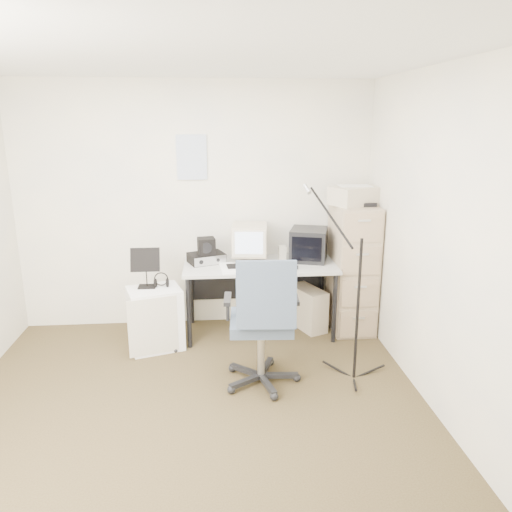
{
  "coord_description": "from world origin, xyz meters",
  "views": [
    {
      "loc": [
        0.19,
        -3.28,
        2.13
      ],
      "look_at": [
        0.55,
        0.95,
        0.95
      ],
      "focal_mm": 35.0,
      "sensor_mm": 36.0,
      "label": 1
    }
  ],
  "objects": [
    {
      "name": "desk",
      "position": [
        0.63,
        1.45,
        0.36
      ],
      "size": [
        1.5,
        0.7,
        0.73
      ],
      "primitive_type": "cube",
      "color": "#A4A39C",
      "rests_on": "floor"
    },
    {
      "name": "headphones",
      "position": [
        -0.32,
        1.24,
        0.64
      ],
      "size": [
        0.15,
        0.15,
        0.03
      ],
      "primitive_type": "torus",
      "rotation": [
        0.0,
        0.0,
        -0.02
      ],
      "color": "black",
      "rests_on": "side_cart"
    },
    {
      "name": "pc_tower",
      "position": [
        1.14,
        1.52,
        0.22
      ],
      "size": [
        0.37,
        0.51,
        0.43
      ],
      "primitive_type": "cube",
      "rotation": [
        0.0,
        0.0,
        0.4
      ],
      "color": "#BEB39D",
      "rests_on": "floor"
    },
    {
      "name": "music_stand",
      "position": [
        -0.45,
        1.23,
        0.79
      ],
      "size": [
        0.3,
        0.23,
        0.39
      ],
      "primitive_type": "cube",
      "rotation": [
        0.0,
        0.0,
        -0.39
      ],
      "color": "black",
      "rests_on": "side_cart"
    },
    {
      "name": "filing_cabinet",
      "position": [
        1.58,
        1.48,
        0.65
      ],
      "size": [
        0.4,
        0.6,
        1.3
      ],
      "primitive_type": "cube",
      "color": "tan",
      "rests_on": "floor"
    },
    {
      "name": "side_cart",
      "position": [
        -0.39,
        1.18,
        0.3
      ],
      "size": [
        0.57,
        0.5,
        0.59
      ],
      "primitive_type": "cube",
      "rotation": [
        0.0,
        0.0,
        0.3
      ],
      "color": "white",
      "rests_on": "floor"
    },
    {
      "name": "mouse",
      "position": [
        0.93,
        1.28,
        0.75
      ],
      "size": [
        0.1,
        0.13,
        0.03
      ],
      "primitive_type": "cube",
      "rotation": [
        0.0,
        0.0,
        0.34
      ],
      "color": "black",
      "rests_on": "desk"
    },
    {
      "name": "crt_tv",
      "position": [
        1.14,
        1.55,
        0.89
      ],
      "size": [
        0.45,
        0.46,
        0.32
      ],
      "primitive_type": "cube",
      "rotation": [
        0.0,
        0.0,
        -0.29
      ],
      "color": "black",
      "rests_on": "desk"
    },
    {
      "name": "keyboard",
      "position": [
        0.64,
        1.31,
        0.74
      ],
      "size": [
        0.48,
        0.28,
        0.03
      ],
      "primitive_type": "cube",
      "rotation": [
        0.0,
        0.0,
        0.29
      ],
      "color": "#BEB39D",
      "rests_on": "desk"
    },
    {
      "name": "mic_stand",
      "position": [
        1.34,
        0.45,
        0.79
      ],
      "size": [
        0.03,
        0.03,
        1.59
      ],
      "primitive_type": "cylinder",
      "rotation": [
        0.0,
        0.0,
        1.9
      ],
      "color": "black",
      "rests_on": "floor"
    },
    {
      "name": "papers",
      "position": [
        0.36,
        1.3,
        0.74
      ],
      "size": [
        0.26,
        0.34,
        0.02
      ],
      "primitive_type": "cube",
      "rotation": [
        0.0,
        0.0,
        0.09
      ],
      "color": "white",
      "rests_on": "desk"
    },
    {
      "name": "office_chair",
      "position": [
        0.55,
        0.43,
        0.56
      ],
      "size": [
        0.68,
        0.68,
        1.12
      ],
      "primitive_type": "cube",
      "rotation": [
        0.0,
        0.0,
        -0.06
      ],
      "color": "#3B3F4C",
      "rests_on": "floor"
    },
    {
      "name": "wall_right",
      "position": [
        1.8,
        0.0,
        1.25
      ],
      "size": [
        0.02,
        3.6,
        2.5
      ],
      "primitive_type": "cube",
      "color": "#FDEEC7",
      "rests_on": "ground"
    },
    {
      "name": "radio_receiver",
      "position": [
        0.1,
        1.54,
        0.78
      ],
      "size": [
        0.4,
        0.35,
        0.1
      ],
      "primitive_type": "cube",
      "rotation": [
        0.0,
        0.0,
        0.36
      ],
      "color": "black",
      "rests_on": "desk"
    },
    {
      "name": "printer",
      "position": [
        1.58,
        1.5,
        1.39
      ],
      "size": [
        0.55,
        0.48,
        0.18
      ],
      "primitive_type": "cube",
      "rotation": [
        0.0,
        0.0,
        0.43
      ],
      "color": "#BEB39D",
      "rests_on": "filing_cabinet"
    },
    {
      "name": "desk_speaker",
      "position": [
        0.88,
        1.6,
        0.8
      ],
      "size": [
        0.07,
        0.07,
        0.14
      ],
      "primitive_type": "cube",
      "rotation": [
        0.0,
        0.0,
        0.02
      ],
      "color": "beige",
      "rests_on": "desk"
    },
    {
      "name": "wall_front",
      "position": [
        0.0,
        -1.8,
        1.25
      ],
      "size": [
        3.6,
        0.02,
        2.5
      ],
      "primitive_type": "cube",
      "color": "#FDEEC7",
      "rests_on": "ground"
    },
    {
      "name": "ceiling",
      "position": [
        0.0,
        0.0,
        2.5
      ],
      "size": [
        3.6,
        3.6,
        0.01
      ],
      "primitive_type": "cube",
      "color": "white",
      "rests_on": "ground"
    },
    {
      "name": "wall_back",
      "position": [
        0.0,
        1.8,
        1.25
      ],
      "size": [
        3.6,
        0.02,
        2.5
      ],
      "primitive_type": "cube",
      "color": "#FDEEC7",
      "rests_on": "ground"
    },
    {
      "name": "crt_monitor",
      "position": [
        0.54,
        1.56,
        0.92
      ],
      "size": [
        0.38,
        0.39,
        0.38
      ],
      "primitive_type": "cube",
      "rotation": [
        0.0,
        0.0,
        -0.11
      ],
      "color": "#BEB39D",
      "rests_on": "desk"
    },
    {
      "name": "radio_speaker",
      "position": [
        0.11,
        1.5,
        0.91
      ],
      "size": [
        0.19,
        0.18,
        0.16
      ],
      "primitive_type": "cube",
      "rotation": [
        0.0,
        0.0,
        0.16
      ],
      "color": "black",
      "rests_on": "radio_receiver"
    },
    {
      "name": "floor",
      "position": [
        0.0,
        0.0,
        -0.01
      ],
      "size": [
        3.6,
        3.6,
        0.01
      ],
      "primitive_type": "cube",
      "color": "#372B19",
      "rests_on": "ground"
    },
    {
      "name": "wall_calendar",
      "position": [
        -0.02,
        1.79,
        1.75
      ],
      "size": [
        0.3,
        0.02,
        0.44
      ],
      "primitive_type": "cube",
      "color": "white",
      "rests_on": "wall_back"
    }
  ]
}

